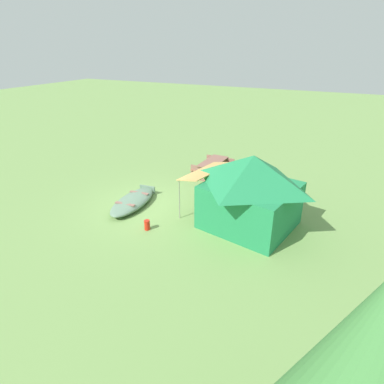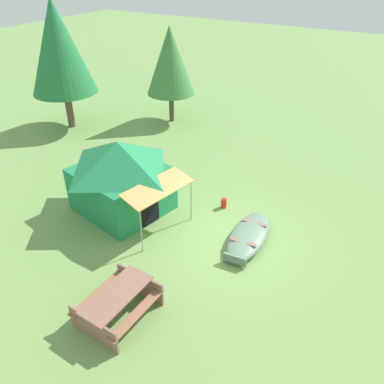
% 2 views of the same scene
% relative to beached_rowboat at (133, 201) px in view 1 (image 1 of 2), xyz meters
% --- Properties ---
extents(ground_plane, '(80.00, 80.00, 0.00)m').
position_rel_beached_rowboat_xyz_m(ground_plane, '(-0.25, 0.68, -0.20)').
color(ground_plane, '#719850').
extents(beached_rowboat, '(2.85, 1.35, 0.39)m').
position_rel_beached_rowboat_xyz_m(beached_rowboat, '(0.00, 0.00, 0.00)').
color(beached_rowboat, slate).
rests_on(beached_rowboat, ground_plane).
extents(canvas_cabin_tent, '(3.48, 4.39, 2.65)m').
position_rel_beached_rowboat_xyz_m(canvas_cabin_tent, '(-0.57, 4.67, 1.17)').
color(canvas_cabin_tent, '#21814B').
rests_on(canvas_cabin_tent, ground_plane).
extents(picnic_table, '(2.01, 1.61, 0.77)m').
position_rel_beached_rowboat_xyz_m(picnic_table, '(-4.46, 1.67, 0.29)').
color(picnic_table, '#8C5F50').
rests_on(picnic_table, ground_plane).
extents(cooler_box, '(0.56, 0.57, 0.36)m').
position_rel_beached_rowboat_xyz_m(cooler_box, '(-0.63, 3.52, -0.02)').
color(cooler_box, '#286EB3').
rests_on(cooler_box, ground_plane).
extents(fuel_can, '(0.24, 0.24, 0.36)m').
position_rel_beached_rowboat_xyz_m(fuel_can, '(1.31, 1.54, -0.02)').
color(fuel_can, red).
rests_on(fuel_can, ground_plane).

